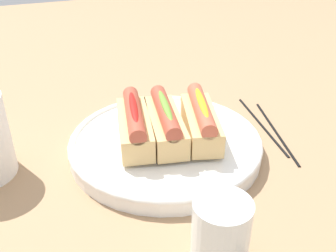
{
  "coord_description": "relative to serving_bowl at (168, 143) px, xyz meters",
  "views": [
    {
      "loc": [
        -0.51,
        0.19,
        0.38
      ],
      "look_at": [
        0.02,
        -0.0,
        0.05
      ],
      "focal_mm": 42.3,
      "sensor_mm": 36.0,
      "label": 1
    }
  ],
  "objects": [
    {
      "name": "ground_plane",
      "position": [
        -0.02,
        0.0,
        -0.02
      ],
      "size": [
        2.4,
        2.4,
        0.0
      ],
      "primitive_type": "plane",
      "color": "#9E7A56"
    },
    {
      "name": "serving_bowl",
      "position": [
        0.0,
        0.0,
        0.0
      ],
      "size": [
        0.32,
        0.32,
        0.03
      ],
      "color": "white",
      "rests_on": "ground_plane"
    },
    {
      "name": "hotdog_front",
      "position": [
        -0.01,
        -0.05,
        0.04
      ],
      "size": [
        0.16,
        0.09,
        0.06
      ],
      "color": "#DBB270",
      "rests_on": "serving_bowl"
    },
    {
      "name": "hotdog_back",
      "position": [
        -0.0,
        0.0,
        0.04
      ],
      "size": [
        0.16,
        0.07,
        0.06
      ],
      "color": "#DBB270",
      "rests_on": "serving_bowl"
    },
    {
      "name": "hotdog_side",
      "position": [
        0.01,
        0.05,
        0.04
      ],
      "size": [
        0.16,
        0.08,
        0.06
      ],
      "color": "#DBB270",
      "rests_on": "serving_bowl"
    },
    {
      "name": "water_glass",
      "position": [
        -0.24,
        0.02,
        0.03
      ],
      "size": [
        0.07,
        0.07,
        0.09
      ],
      "color": "white",
      "rests_on": "ground_plane"
    },
    {
      "name": "chopstick_near",
      "position": [
        0.02,
        -0.2,
        -0.01
      ],
      "size": [
        0.22,
        0.03,
        0.01
      ],
      "primitive_type": "cylinder",
      "rotation": [
        0.0,
        1.57,
        -0.13
      ],
      "color": "black",
      "rests_on": "ground_plane"
    },
    {
      "name": "chopstick_far",
      "position": [
        -0.01,
        -0.21,
        -0.01
      ],
      "size": [
        0.22,
        0.06,
        0.01
      ],
      "primitive_type": "cylinder",
      "rotation": [
        0.0,
        1.57,
        -0.24
      ],
      "color": "black",
      "rests_on": "ground_plane"
    }
  ]
}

